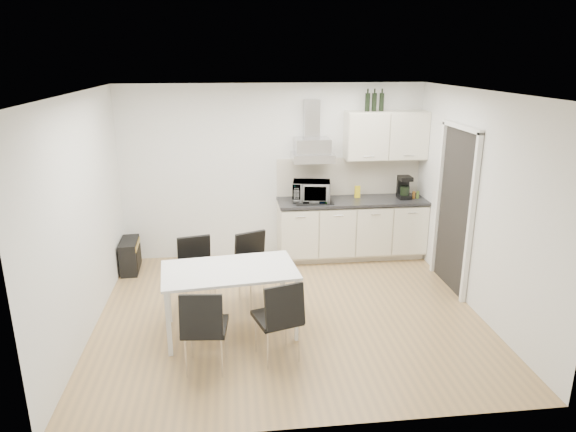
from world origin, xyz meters
name	(u,v)px	position (x,y,z in m)	size (l,w,h in m)	color
ground	(289,313)	(0.00, 0.00, 0.00)	(4.50, 4.50, 0.00)	tan
wall_back	(273,172)	(0.00, 2.00, 1.30)	(4.50, 0.10, 2.60)	white
wall_front	(320,285)	(0.00, -2.00, 1.30)	(4.50, 0.10, 2.60)	white
wall_left	(83,217)	(-2.25, 0.00, 1.30)	(0.10, 4.00, 2.60)	white
wall_right	(478,204)	(2.25, 0.00, 1.30)	(0.10, 4.00, 2.60)	white
ceiling	(289,92)	(0.00, 0.00, 2.60)	(4.50, 4.50, 0.00)	white
doorway	(454,211)	(2.21, 0.55, 1.05)	(0.08, 1.04, 2.10)	white
kitchenette	(354,205)	(1.18, 1.73, 0.83)	(2.22, 0.64, 2.52)	beige
dining_table	(230,276)	(-0.69, -0.32, 0.67)	(1.53, 0.98, 0.75)	white
chair_far_left	(198,275)	(-1.08, 0.26, 0.44)	(0.44, 0.50, 0.88)	black
chair_far_right	(257,270)	(-0.36, 0.34, 0.44)	(0.44, 0.50, 0.88)	black
chair_near_left	(205,328)	(-0.94, -1.02, 0.44)	(0.44, 0.50, 0.88)	black
chair_near_right	(277,319)	(-0.23, -0.92, 0.44)	(0.44, 0.50, 0.88)	black
guitar_amp	(130,256)	(-2.11, 1.55, 0.23)	(0.27, 0.57, 0.46)	black
floor_speaker	(188,251)	(-1.32, 1.90, 0.13)	(0.16, 0.14, 0.26)	black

